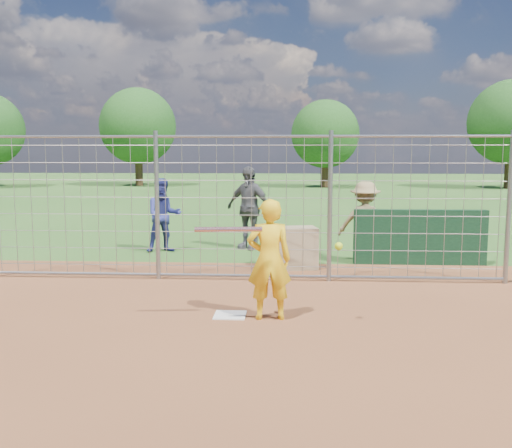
# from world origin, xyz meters

# --- Properties ---
(ground) EXTENTS (100.00, 100.00, 0.00)m
(ground) POSITION_xyz_m (0.00, 0.00, 0.00)
(ground) COLOR #2D591E
(ground) RESTS_ON ground
(infield_dirt) EXTENTS (18.00, 18.00, 0.00)m
(infield_dirt) POSITION_xyz_m (0.00, -3.00, 0.01)
(infield_dirt) COLOR brown
(infield_dirt) RESTS_ON ground
(home_plate) EXTENTS (0.43, 0.43, 0.02)m
(home_plate) POSITION_xyz_m (0.00, -0.20, 0.01)
(home_plate) COLOR silver
(home_plate) RESTS_ON ground
(dugout_wall) EXTENTS (2.60, 0.20, 1.10)m
(dugout_wall) POSITION_xyz_m (3.40, 3.60, 0.55)
(dugout_wall) COLOR #11381E
(dugout_wall) RESTS_ON ground
(batter) EXTENTS (0.64, 0.46, 1.63)m
(batter) POSITION_xyz_m (0.54, -0.31, 0.81)
(batter) COLOR yellow
(batter) RESTS_ON ground
(bystander_a) EXTENTS (0.98, 0.88, 1.65)m
(bystander_a) POSITION_xyz_m (-2.00, 4.73, 0.83)
(bystander_a) COLOR navy
(bystander_a) RESTS_ON ground
(bystander_b) EXTENTS (1.20, 0.93, 1.90)m
(bystander_b) POSITION_xyz_m (-0.14, 5.25, 0.95)
(bystander_b) COLOR #4F4F53
(bystander_b) RESTS_ON ground
(bystander_c) EXTENTS (1.10, 0.68, 1.64)m
(bystander_c) POSITION_xyz_m (2.35, 3.90, 0.82)
(bystander_c) COLOR #947D51
(bystander_c) RESTS_ON ground
(equipment_bin) EXTENTS (0.89, 0.70, 0.80)m
(equipment_bin) POSITION_xyz_m (0.92, 3.07, 0.40)
(equipment_bin) COLOR tan
(equipment_bin) RESTS_ON ground
(equipment_in_play) EXTENTS (1.89, 0.23, 0.30)m
(equipment_in_play) POSITION_xyz_m (0.37, -0.61, 1.21)
(equipment_in_play) COLOR silver
(equipment_in_play) RESTS_ON ground
(backstop_fence) EXTENTS (9.08, 0.08, 2.60)m
(backstop_fence) POSITION_xyz_m (0.00, 2.00, 1.26)
(backstop_fence) COLOR gray
(backstop_fence) RESTS_ON ground
(tree_line) EXTENTS (44.66, 6.72, 6.48)m
(tree_line) POSITION_xyz_m (3.13, 28.13, 3.71)
(tree_line) COLOR #3F2B19
(tree_line) RESTS_ON ground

